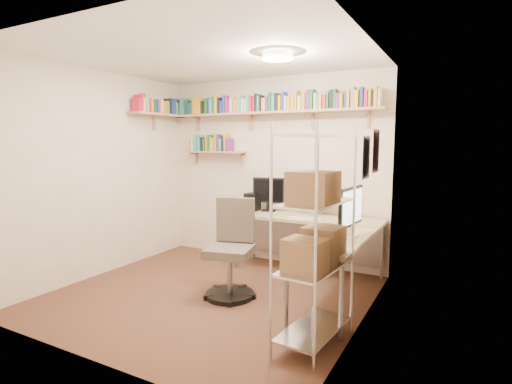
% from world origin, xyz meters
% --- Properties ---
extents(ground, '(3.20, 3.20, 0.00)m').
position_xyz_m(ground, '(0.00, 0.00, 0.00)').
color(ground, '#432A1D').
rests_on(ground, ground).
extents(room_shell, '(3.24, 3.04, 2.52)m').
position_xyz_m(room_shell, '(0.00, 0.00, 1.55)').
color(room_shell, beige).
rests_on(room_shell, ground).
extents(wall_shelves, '(3.12, 1.09, 0.80)m').
position_xyz_m(wall_shelves, '(-0.41, 1.30, 2.03)').
color(wall_shelves, tan).
rests_on(wall_shelves, ground).
extents(corner_desk, '(1.92, 1.84, 1.25)m').
position_xyz_m(corner_desk, '(0.70, 0.94, 0.71)').
color(corner_desk, tan).
rests_on(corner_desk, ground).
extents(office_chair, '(0.56, 0.56, 1.04)m').
position_xyz_m(office_chair, '(0.21, 0.11, 0.44)').
color(office_chair, black).
rests_on(office_chair, ground).
extents(wire_rack, '(0.44, 0.80, 1.77)m').
position_xyz_m(wire_rack, '(1.36, -0.50, 0.96)').
color(wire_rack, silver).
rests_on(wire_rack, ground).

